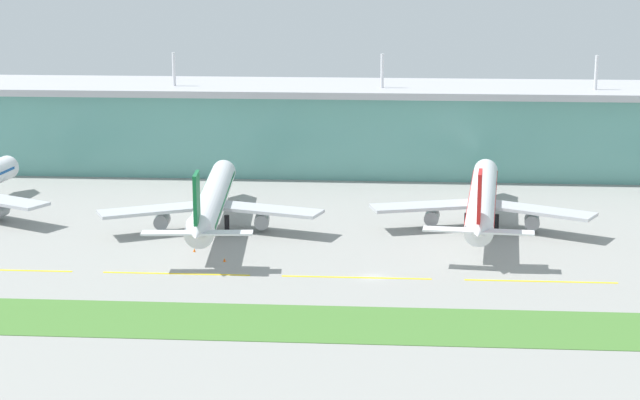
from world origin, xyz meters
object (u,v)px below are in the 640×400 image
(safety_cone_left_wingtip, at_px, (194,250))
(safety_cone_nose_front, at_px, (224,260))
(airliner_far_middle, at_px, (482,199))
(airliner_near_middle, at_px, (212,201))

(safety_cone_left_wingtip, distance_m, safety_cone_nose_front, 9.73)
(airliner_far_middle, relative_size, safety_cone_nose_front, 101.83)
(airliner_near_middle, height_order, airliner_far_middle, same)
(airliner_near_middle, distance_m, airliner_far_middle, 58.86)
(airliner_near_middle, height_order, safety_cone_nose_front, airliner_near_middle)
(airliner_far_middle, bearing_deg, airliner_near_middle, -174.63)
(airliner_near_middle, relative_size, safety_cone_left_wingtip, 100.96)
(safety_cone_left_wingtip, relative_size, safety_cone_nose_front, 1.00)
(safety_cone_left_wingtip, bearing_deg, safety_cone_nose_front, -42.33)
(safety_cone_nose_front, bearing_deg, safety_cone_left_wingtip, 137.67)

